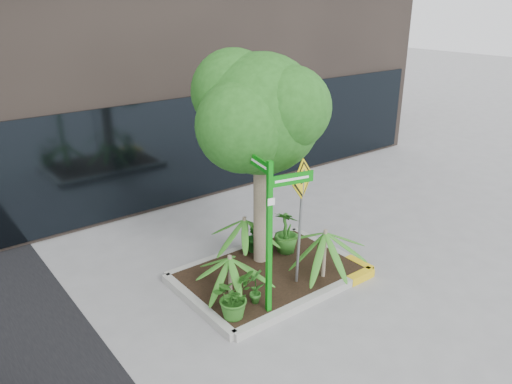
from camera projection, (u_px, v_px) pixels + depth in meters
ground at (271, 288)px, 9.07m from camera, size 80.00×80.00×0.00m
planter at (272, 273)px, 9.36m from camera, size 3.35×2.36×0.15m
tree at (261, 114)px, 8.73m from camera, size 2.76×2.45×4.14m
palm_front at (325, 233)px, 8.86m from camera, size 1.06×1.06×1.18m
palm_left at (230, 258)px, 8.39m from camera, size 0.84×0.84×0.93m
palm_back at (244, 220)px, 9.66m from camera, size 0.92×0.92×1.03m
shrub_a at (233, 296)px, 7.91m from camera, size 0.93×0.93×0.74m
shrub_b at (286, 231)px, 9.91m from camera, size 0.66×0.66×0.88m
shrub_c at (255, 286)px, 8.29m from camera, size 0.46×0.46×0.63m
shrub_d at (255, 237)px, 9.94m from camera, size 0.49×0.49×0.66m
street_sign_post at (271, 224)px, 7.70m from camera, size 0.79×0.90×2.72m
cattle_sign at (301, 201)px, 8.41m from camera, size 0.68×0.27×2.34m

